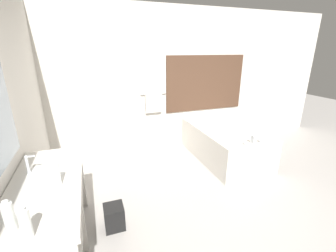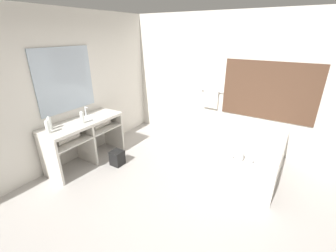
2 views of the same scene
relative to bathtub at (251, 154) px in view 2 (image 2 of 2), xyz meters
name	(u,v)px [view 2 (image 2 of 2)]	position (x,y,z in m)	size (l,w,h in m)	color
ground_plane	(171,197)	(-0.81, -1.36, -0.32)	(16.00, 16.00, 0.00)	#A8A39E
wall_back_with_blinds	(229,83)	(-0.79, 0.87, 1.03)	(7.40, 0.13, 2.70)	silver
wall_left_with_mirror	(64,91)	(-3.04, -1.36, 1.03)	(0.08, 7.40, 2.70)	silver
vanity_counter	(85,132)	(-2.71, -1.30, 0.29)	(0.59, 1.48, 0.84)	silver
sink_faucet	(86,111)	(-2.87, -1.10, 0.61)	(0.09, 0.04, 0.18)	silver
bathtub	(251,154)	(0.00, 0.00, 0.00)	(0.99, 1.66, 0.70)	silver
water_bottle_1	(47,127)	(-2.71, -1.96, 0.62)	(0.07, 0.07, 0.22)	silver
water_bottle_2	(82,118)	(-2.60, -1.40, 0.62)	(0.07, 0.07, 0.22)	silver
water_bottle_3	(49,124)	(-2.82, -1.86, 0.62)	(0.07, 0.07, 0.22)	silver
waste_bin	(117,158)	(-2.15, -1.11, -0.18)	(0.22, 0.22, 0.28)	black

